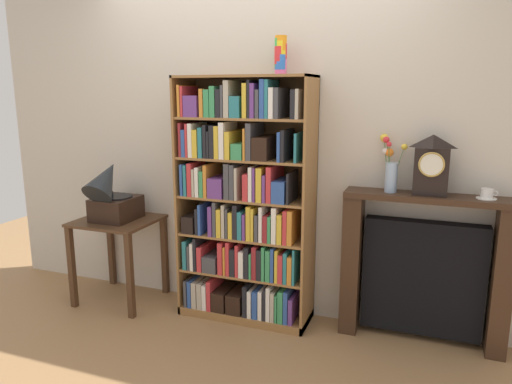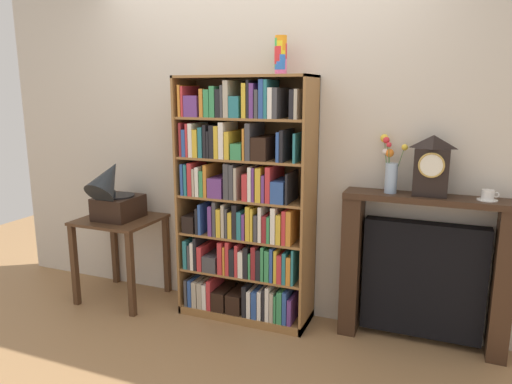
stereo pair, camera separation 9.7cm
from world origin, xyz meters
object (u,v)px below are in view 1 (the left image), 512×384
Objects in this scene: cup_stack at (281,55)px; side_table_left at (118,237)px; flower_vase at (390,167)px; mantel_clock at (431,165)px; gramophone at (111,195)px; teacup_with_saucer at (487,194)px; fireplace_mantel at (423,270)px; bookshelf at (243,209)px.

cup_stack is 0.38× the size of side_table_left.
flower_vase is (0.75, 0.03, -0.72)m from cup_stack.
cup_stack is at bearing -179.47° from mantel_clock.
gramophone is 4.25× the size of teacup_with_saucer.
gramophone is 0.50× the size of fireplace_mantel.
bookshelf is 14.30× the size of teacup_with_saucer.
cup_stack is 0.49× the size of gramophone.
flower_vase is (2.04, 0.18, 0.65)m from side_table_left.
cup_stack is (0.25, 0.07, 1.07)m from bookshelf.
teacup_with_saucer is (2.62, 0.21, 0.16)m from gramophone.
fireplace_mantel is at bearing 5.76° from gramophone.
flower_vase is at bearing 2.15° from cup_stack.
mantel_clock is 3.11× the size of teacup_with_saucer.
gramophone is 1.41× the size of flower_vase.
side_table_left is at bearing 90.00° from gramophone.
side_table_left is at bearing -175.40° from bookshelf.
mantel_clock is 0.37m from teacup_with_saucer.
mantel_clock is (1.00, 0.01, -0.69)m from cup_stack.
gramophone is 1.37× the size of mantel_clock.
cup_stack reaches higher than gramophone.
bookshelf reaches higher than fireplace_mantel.
mantel_clock is (2.29, 0.21, 0.32)m from gramophone.
teacup_with_saucer reaches higher than fireplace_mantel.
gramophone is 2.32m from mantel_clock.
flower_vase is (-0.25, -0.00, 0.68)m from fireplace_mantel.
fireplace_mantel is 0.64m from teacup_with_saucer.
mantel_clock reaches higher than fireplace_mantel.
teacup_with_saucer is at bearing -1.59° from flower_vase.
teacup_with_saucer is at bearing 0.48° from mantel_clock.
flower_vase is 0.60m from teacup_with_saucer.
bookshelf is 1.10m from cup_stack.
fireplace_mantel is at bearing 176.83° from teacup_with_saucer.
teacup_with_saucer is at bearing 4.63° from gramophone.
mantel_clock is 1.03× the size of flower_vase.
gramophone is 2.33m from fireplace_mantel.
fireplace_mantel is (2.29, 0.18, -0.03)m from side_table_left.
cup_stack is at bearing -178.25° from fireplace_mantel.
flower_vase reaches higher than fireplace_mantel.
mantel_clock is at bearing 5.23° from gramophone.
flower_vase reaches higher than teacup_with_saucer.
fireplace_mantel is at bearing 4.40° from bookshelf.
mantel_clock reaches higher than teacup_with_saucer.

